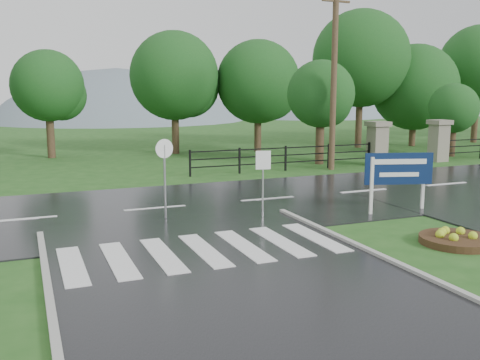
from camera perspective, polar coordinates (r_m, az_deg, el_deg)
name	(u,v)px	position (r m, az deg, el deg)	size (l,w,h in m)	color
ground	(309,344)	(8.51, 7.34, -16.93)	(120.00, 120.00, 0.00)	#22501A
main_road	(155,209)	(17.45, -9.03, -3.13)	(90.00, 8.00, 0.04)	black
crosswalk	(204,250)	(12.77, -3.84, -7.45)	(6.50, 2.80, 0.02)	silver
pillar_west	(377,142)	(28.29, 14.44, 3.92)	(1.00, 1.00, 2.24)	gray
pillar_east	(439,140)	(30.84, 20.44, 4.06)	(1.00, 1.00, 2.24)	gray
fence_west	(286,156)	(25.57, 4.89, 2.60)	(9.58, 0.08, 1.20)	black
hills	(88,237)	(74.52, -15.87, -5.90)	(102.00, 48.00, 48.00)	slate
treeline	(115,158)	(31.21, -13.15, 2.29)	(83.20, 5.20, 10.00)	#144318
estate_billboard	(399,172)	(17.29, 16.57, 0.86)	(2.09, 0.69, 1.89)	silver
flower_bed	(457,239)	(14.46, 22.13, -5.80)	(1.83, 1.83, 0.37)	#332111
reg_sign_small	(263,170)	(15.82, 2.48, 1.04)	(0.45, 0.12, 2.04)	#939399
reg_sign_round	(165,170)	(15.74, -8.04, 1.10)	(0.55, 0.14, 2.40)	#939399
utility_pole_east	(334,79)	(26.07, 9.98, 10.58)	(1.52, 0.28, 8.53)	#473523
entrance_tree_left	(321,94)	(28.03, 8.62, 9.02)	(3.46, 3.46, 5.36)	#3D2B1C
entrance_tree_right	(454,109)	(33.44, 21.84, 7.09)	(2.84, 2.84, 4.21)	#3D2B1C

